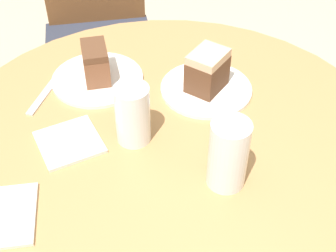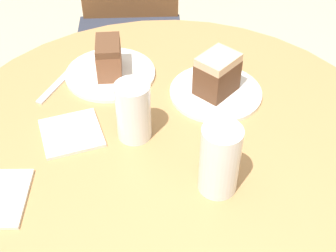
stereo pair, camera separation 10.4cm
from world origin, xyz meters
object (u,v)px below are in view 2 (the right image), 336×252
Objects in this scene: plate_far at (216,92)px; cake_slice_far at (217,74)px; chair at (129,27)px; cake_slice_near at (109,58)px; plate_near at (110,74)px; glass_lemonade at (134,114)px; glass_water at (219,163)px.

plate_far is 0.06m from cake_slice_far.
plate_far is at bearing -72.32° from chair.
chair is at bearing 81.92° from cake_slice_near.
glass_lemonade is at bearing -80.17° from plate_near.
cake_slice_far is 0.25m from glass_lemonade.
cake_slice_far is (0.00, -0.00, 0.06)m from plate_far.
plate_far is at bearing -24.97° from plate_near.
chair is 9.10× the size of cake_slice_near.
cake_slice_far is (0.16, -0.79, 0.31)m from chair.
cake_slice_near is 0.24m from glass_lemonade.
glass_lemonade is at bearing 130.20° from glass_water.
plate_near is at bearing 155.03° from cake_slice_far.
plate_far is at bearing 90.00° from cake_slice_far.
plate_near is 1.52× the size of glass_water.
glass_water is at bearing -49.80° from glass_lemonade.
cake_slice_near is at bearing 114.74° from glass_water.
glass_water reaches higher than plate_far.
cake_slice_near is 0.46m from glass_water.
cake_slice_near is 0.85× the size of cake_slice_far.
glass_water is (-0.07, -0.30, 0.01)m from cake_slice_far.
glass_lemonade reaches higher than cake_slice_near.
glass_water reaches higher than glass_lemonade.
plate_near is at bearing 99.83° from glass_lemonade.
plate_near is 0.29m from cake_slice_far.
glass_water is (-0.07, -0.30, 0.07)m from plate_far.
glass_lemonade reaches higher than cake_slice_far.
chair is 0.73m from plate_near.
cake_slice_near is (-0.10, -0.67, 0.31)m from chair.
chair is at bearing 101.64° from cake_slice_far.
chair reaches higher than cake_slice_far.
cake_slice_far is at bearing 77.57° from glass_water.
plate_far is (0.16, -0.79, 0.25)m from chair.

